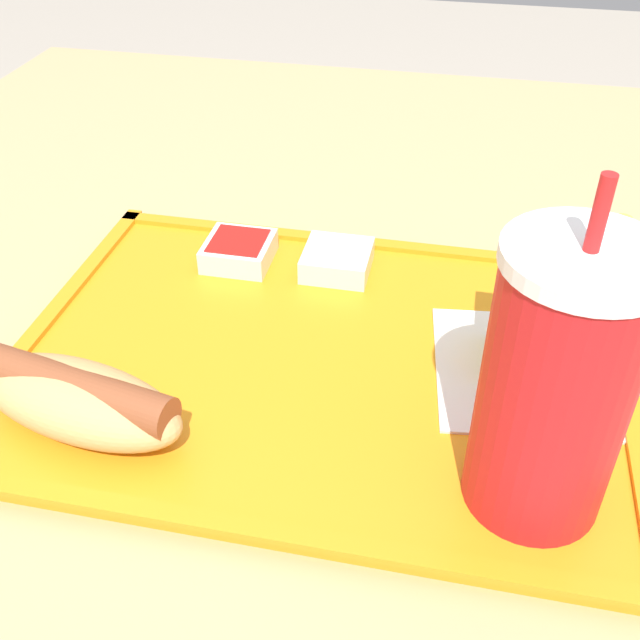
% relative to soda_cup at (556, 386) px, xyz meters
% --- Properties ---
extents(food_tray, '(0.41, 0.30, 0.01)m').
position_rel_soda_cup_xyz_m(food_tray, '(0.14, -0.09, -0.08)').
color(food_tray, orange).
rests_on(food_tray, dining_table).
extents(paper_napkin, '(0.16, 0.14, 0.00)m').
position_rel_soda_cup_xyz_m(paper_napkin, '(-0.01, -0.10, -0.08)').
color(paper_napkin, white).
rests_on(paper_napkin, food_tray).
extents(soda_cup, '(0.08, 0.08, 0.19)m').
position_rel_soda_cup_xyz_m(soda_cup, '(0.00, 0.00, 0.00)').
color(soda_cup, red).
rests_on(soda_cup, food_tray).
extents(hot_dog_far, '(0.14, 0.08, 0.04)m').
position_rel_soda_cup_xyz_m(hot_dog_far, '(0.26, 0.00, -0.06)').
color(hot_dog_far, tan).
rests_on(hot_dog_far, food_tray).
extents(fries_carton, '(0.07, 0.06, 0.12)m').
position_rel_soda_cup_xyz_m(fries_carton, '(-0.01, -0.11, -0.04)').
color(fries_carton, gold).
rests_on(fries_carton, food_tray).
extents(sauce_cup_mayo, '(0.05, 0.05, 0.02)m').
position_rel_soda_cup_xyz_m(sauce_cup_mayo, '(0.14, -0.19, -0.07)').
color(sauce_cup_mayo, silver).
rests_on(sauce_cup_mayo, food_tray).
extents(sauce_cup_ketchup, '(0.05, 0.05, 0.02)m').
position_rel_soda_cup_xyz_m(sauce_cup_ketchup, '(0.22, -0.19, -0.07)').
color(sauce_cup_ketchup, silver).
rests_on(sauce_cup_ketchup, food_tray).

